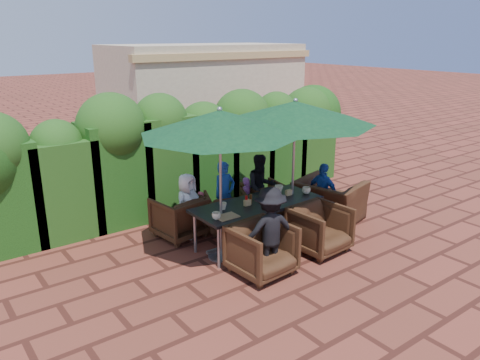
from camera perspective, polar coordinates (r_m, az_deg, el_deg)
ground at (r=8.28m, az=1.53°, el=-7.56°), size 80.00×80.00×0.00m
dining_table at (r=7.98m, az=2.16°, el=-3.31°), size 2.28×0.90×0.75m
umbrella_left at (r=7.06m, az=-2.48°, el=6.94°), size 2.48×2.48×2.46m
umbrella_right at (r=8.08m, az=6.74°, el=8.16°), size 2.74×2.74×2.46m
chair_far_left at (r=8.41m, az=-7.40°, el=-4.24°), size 0.89×0.85×0.83m
chair_far_mid at (r=8.68m, az=-1.63°, el=-3.61°), size 0.96×0.94×0.77m
chair_far_right at (r=9.37m, az=2.86°, el=-2.12°), size 0.81×0.77×0.74m
chair_near_left at (r=7.08m, az=2.70°, el=-8.19°), size 0.89×0.84×0.87m
chair_near_right at (r=7.91m, az=9.73°, el=-5.65°), size 0.88×0.83×0.86m
chair_end_right at (r=9.25m, az=10.88°, el=-1.66°), size 1.05×1.35×1.05m
adult_far_left at (r=8.35m, az=-6.40°, el=-3.10°), size 0.67×0.55×1.17m
adult_far_mid at (r=8.74m, az=-1.89°, el=-1.76°), size 0.46×0.38×1.26m
adult_far_right at (r=9.08m, az=2.57°, el=-0.88°), size 0.70×0.52×1.30m
adult_near_left at (r=7.08m, az=3.66°, el=-6.11°), size 0.94×0.63×1.34m
adult_end_right at (r=9.12m, az=10.07°, el=-1.54°), size 0.45×0.73×1.16m
child_left at (r=8.67m, az=-4.66°, el=-3.78°), size 0.28×0.23×0.74m
child_right at (r=9.07m, az=0.90°, el=-2.34°), size 0.37×0.33×0.86m
pedestrian_a at (r=12.15m, az=-3.90°, el=4.38°), size 1.49×0.68×1.55m
pedestrian_b at (r=12.90m, az=-1.89°, el=5.41°), size 0.84×0.56×1.65m
pedestrian_c at (r=13.20m, az=1.56°, el=5.55°), size 1.08×0.64×1.59m
cup_a at (r=7.24m, az=-2.90°, el=-4.39°), size 0.14×0.14×0.11m
cup_b at (r=7.64m, az=-2.09°, el=-3.20°), size 0.12×0.12×0.12m
cup_c at (r=7.77m, az=3.28°, el=-2.75°), size 0.18×0.18×0.14m
cup_d at (r=8.43m, az=4.75°, el=-1.14°), size 0.16×0.16×0.15m
cup_e at (r=8.47m, az=8.09°, el=-1.25°), size 0.15×0.15×0.12m
ketchup_bottle at (r=7.81m, az=0.78°, el=-2.51°), size 0.04×0.04×0.17m
sauce_bottle at (r=7.87m, az=1.32°, el=-2.34°), size 0.04×0.04×0.17m
serving_tray at (r=7.34m, az=-1.60°, el=-4.48°), size 0.35×0.25×0.02m
number_block_left at (r=7.81m, az=0.91°, el=-2.77°), size 0.12×0.06×0.10m
number_block_right at (r=8.35m, az=5.95°, el=-1.53°), size 0.12×0.06×0.10m
hedge_wall at (r=9.63m, az=-7.52°, el=4.28°), size 9.10×1.60×2.50m
building at (r=15.37m, az=-4.39°, el=10.24°), size 6.20×3.08×3.20m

